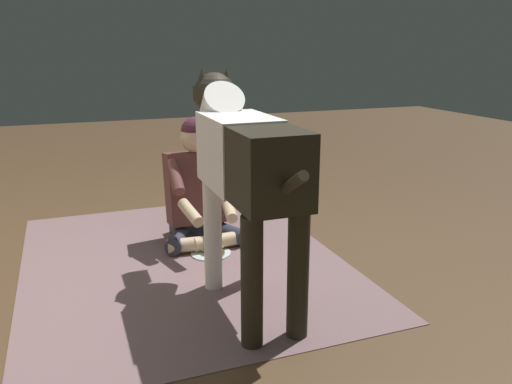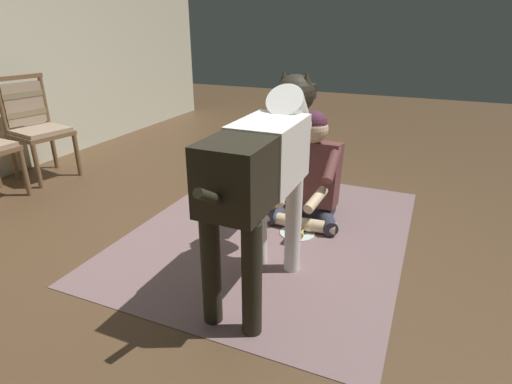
{
  "view_description": "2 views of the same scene",
  "coord_description": "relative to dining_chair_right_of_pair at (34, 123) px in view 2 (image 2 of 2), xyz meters",
  "views": [
    {
      "loc": [
        -2.69,
        0.65,
        1.3
      ],
      "look_at": [
        0.07,
        -0.39,
        0.46
      ],
      "focal_mm": 36.07,
      "sensor_mm": 36.0,
      "label": 1
    },
    {
      "loc": [
        -2.29,
        -0.94,
        1.45
      ],
      "look_at": [
        -0.08,
        0.01,
        0.45
      ],
      "focal_mm": 28.91,
      "sensor_mm": 36.0,
      "label": 2
    }
  ],
  "objects": [
    {
      "name": "ground_plane",
      "position": [
        -0.47,
        -2.58,
        -0.54
      ],
      "size": [
        13.63,
        13.63,
        0.0
      ],
      "primitive_type": "plane",
      "color": "brown"
    },
    {
      "name": "area_rug",
      "position": [
        -0.22,
        -2.55,
        -0.54
      ],
      "size": [
        2.34,
        1.89,
        0.01
      ],
      "primitive_type": "cube",
      "color": "#795E5F",
      "rests_on": "ground"
    },
    {
      "name": "dining_chair_right_of_pair",
      "position": [
        0.0,
        0.0,
        0.0
      ],
      "size": [
        0.54,
        0.54,
        0.98
      ],
      "color": "brown",
      "rests_on": "ground"
    },
    {
      "name": "person_sitting_on_floor",
      "position": [
        0.11,
        -2.74,
        -0.19
      ],
      "size": [
        0.64,
        0.58,
        0.85
      ],
      "color": "#2E3242",
      "rests_on": "ground"
    },
    {
      "name": "large_dog",
      "position": [
        -0.82,
        -2.74,
        0.21
      ],
      "size": [
        1.46,
        0.32,
        1.18
      ],
      "color": "white",
      "rests_on": "ground"
    },
    {
      "name": "hot_dog_on_plate",
      "position": [
        -0.18,
        -2.74,
        -0.52
      ],
      "size": [
        0.26,
        0.26,
        0.06
      ],
      "color": "silver",
      "rests_on": "ground"
    }
  ]
}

